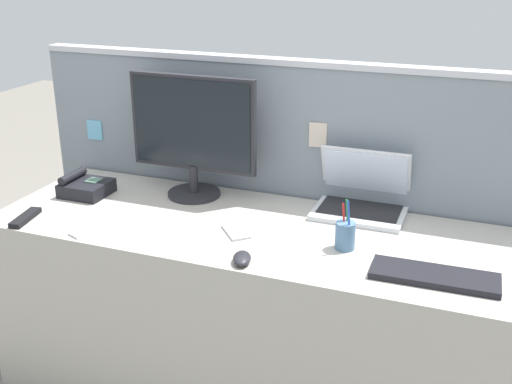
{
  "coord_description": "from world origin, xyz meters",
  "views": [
    {
      "loc": [
        0.78,
        -2.0,
        1.71
      ],
      "look_at": [
        0.0,
        0.05,
        0.86
      ],
      "focal_mm": 44.35,
      "sensor_mm": 36.0,
      "label": 1
    }
  ],
  "objects": [
    {
      "name": "cell_phone_silver_slab",
      "position": [
        -0.03,
        -0.07,
        0.74
      ],
      "size": [
        0.14,
        0.15,
        0.01
      ],
      "primitive_type": "cube",
      "rotation": [
        0.0,
        0.0,
        0.71
      ],
      "color": "#B7BAC1",
      "rests_on": "desk"
    },
    {
      "name": "keyboard_main",
      "position": [
        0.68,
        -0.17,
        0.75
      ],
      "size": [
        0.4,
        0.15,
        0.02
      ],
      "primitive_type": "cube",
      "rotation": [
        0.0,
        0.0,
        0.03
      ],
      "color": "black",
      "rests_on": "desk"
    },
    {
      "name": "cell_phone_white_slab",
      "position": [
        -0.54,
        -0.24,
        0.74
      ],
      "size": [
        0.11,
        0.16,
        0.01
      ],
      "primitive_type": "cube",
      "rotation": [
        0.0,
        0.0,
        -0.39
      ],
      "color": "silver",
      "rests_on": "desk"
    },
    {
      "name": "pen_cup",
      "position": [
        0.37,
        -0.05,
        0.79
      ],
      "size": [
        0.07,
        0.07,
        0.19
      ],
      "color": "#4C7093",
      "rests_on": "desk"
    },
    {
      "name": "tv_remote",
      "position": [
        -0.83,
        -0.25,
        0.75
      ],
      "size": [
        0.07,
        0.18,
        0.02
      ],
      "primitive_type": "cube",
      "rotation": [
        0.0,
        0.0,
        0.18
      ],
      "color": "black",
      "rests_on": "desk"
    },
    {
      "name": "computer_mouse_right_hand",
      "position": [
        0.08,
        -0.28,
        0.75
      ],
      "size": [
        0.09,
        0.11,
        0.03
      ],
      "primitive_type": "ellipsoid",
      "rotation": [
        0.0,
        0.0,
        0.32
      ],
      "color": "#232328",
      "rests_on": "desk"
    },
    {
      "name": "laptop",
      "position": [
        0.35,
        0.29,
        0.8
      ],
      "size": [
        0.35,
        0.26,
        0.25
      ],
      "color": "silver",
      "rests_on": "desk"
    },
    {
      "name": "desktop_monitor",
      "position": [
        -0.34,
        0.22,
        1.01
      ],
      "size": [
        0.54,
        0.22,
        0.5
      ],
      "color": "#232328",
      "rests_on": "desk"
    },
    {
      "name": "cubicle_divider",
      "position": [
        -0.0,
        0.38,
        0.65
      ],
      "size": [
        2.21,
        0.08,
        1.3
      ],
      "color": "gray",
      "rests_on": "ground_plane"
    },
    {
      "name": "desk_phone",
      "position": [
        -0.77,
        0.06,
        0.77
      ],
      "size": [
        0.18,
        0.17,
        0.09
      ],
      "color": "black",
      "rests_on": "desk"
    },
    {
      "name": "desk",
      "position": [
        0.0,
        0.0,
        0.37
      ],
      "size": [
        1.98,
        0.68,
        0.74
      ],
      "primitive_type": "cube",
      "color": "#ADA89E",
      "rests_on": "ground_plane"
    }
  ]
}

